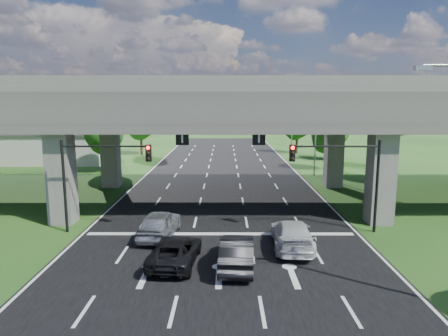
{
  "coord_description": "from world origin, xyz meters",
  "views": [
    {
      "loc": [
        0.3,
        -20.94,
        8.41
      ],
      "look_at": [
        0.21,
        8.82,
        3.41
      ],
      "focal_mm": 32.0,
      "sensor_mm": 36.0,
      "label": 1
    }
  ],
  "objects_px": {
    "signal_left": "(97,169)",
    "car_white": "(292,234)",
    "streetlight_far": "(312,124)",
    "car_trailing": "(175,251)",
    "streetlight_beyond": "(290,118)",
    "car_dark": "(237,252)",
    "car_silver": "(160,224)",
    "signal_right": "(344,169)"
  },
  "relations": [
    {
      "from": "signal_left",
      "to": "car_silver",
      "type": "bearing_deg",
      "value": -13.11
    },
    {
      "from": "streetlight_far",
      "to": "car_trailing",
      "type": "xyz_separation_m",
      "value": [
        -12.39,
        -25.19,
        -5.14
      ]
    },
    {
      "from": "car_white",
      "to": "car_silver",
      "type": "bearing_deg",
      "value": -9.91
    },
    {
      "from": "signal_right",
      "to": "car_trailing",
      "type": "height_order",
      "value": "signal_right"
    },
    {
      "from": "signal_right",
      "to": "streetlight_beyond",
      "type": "bearing_deg",
      "value": 86.39
    },
    {
      "from": "car_dark",
      "to": "car_silver",
      "type": "bearing_deg",
      "value": -41.09
    },
    {
      "from": "signal_right",
      "to": "car_trailing",
      "type": "relative_size",
      "value": 1.24
    },
    {
      "from": "signal_right",
      "to": "car_trailing",
      "type": "xyz_separation_m",
      "value": [
        -10.12,
        -5.13,
        -3.48
      ]
    },
    {
      "from": "car_silver",
      "to": "car_trailing",
      "type": "relative_size",
      "value": 1.01
    },
    {
      "from": "signal_right",
      "to": "streetlight_beyond",
      "type": "distance_m",
      "value": 36.17
    },
    {
      "from": "signal_left",
      "to": "car_white",
      "type": "xyz_separation_m",
      "value": [
        12.0,
        -2.8,
        -3.37
      ]
    },
    {
      "from": "car_dark",
      "to": "car_trailing",
      "type": "distance_m",
      "value": 3.22
    },
    {
      "from": "car_trailing",
      "to": "streetlight_far",
      "type": "bearing_deg",
      "value": -110.98
    },
    {
      "from": "signal_left",
      "to": "car_dark",
      "type": "distance_m",
      "value": 10.85
    },
    {
      "from": "signal_right",
      "to": "car_white",
      "type": "height_order",
      "value": "signal_right"
    },
    {
      "from": "streetlight_far",
      "to": "car_trailing",
      "type": "distance_m",
      "value": 28.54
    },
    {
      "from": "car_dark",
      "to": "streetlight_far",
      "type": "bearing_deg",
      "value": -106.57
    },
    {
      "from": "car_silver",
      "to": "car_white",
      "type": "height_order",
      "value": "car_silver"
    },
    {
      "from": "streetlight_far",
      "to": "car_white",
      "type": "distance_m",
      "value": 24.14
    },
    {
      "from": "signal_right",
      "to": "streetlight_far",
      "type": "relative_size",
      "value": 0.6
    },
    {
      "from": "signal_left",
      "to": "streetlight_beyond",
      "type": "distance_m",
      "value": 40.3
    },
    {
      "from": "car_trailing",
      "to": "car_white",
      "type": "bearing_deg",
      "value": -154.93
    },
    {
      "from": "signal_left",
      "to": "streetlight_beyond",
      "type": "height_order",
      "value": "streetlight_beyond"
    },
    {
      "from": "car_silver",
      "to": "signal_left",
      "type": "bearing_deg",
      "value": -7.31
    },
    {
      "from": "car_white",
      "to": "streetlight_far",
      "type": "bearing_deg",
      "value": -101.32
    },
    {
      "from": "car_dark",
      "to": "streetlight_beyond",
      "type": "bearing_deg",
      "value": -99.26
    },
    {
      "from": "streetlight_beyond",
      "to": "car_dark",
      "type": "distance_m",
      "value": 42.87
    },
    {
      "from": "car_trailing",
      "to": "car_silver",
      "type": "bearing_deg",
      "value": -65.28
    },
    {
      "from": "signal_right",
      "to": "streetlight_far",
      "type": "bearing_deg",
      "value": 83.53
    },
    {
      "from": "signal_left",
      "to": "car_white",
      "type": "relative_size",
      "value": 1.11
    },
    {
      "from": "streetlight_far",
      "to": "car_trailing",
      "type": "relative_size",
      "value": 2.06
    },
    {
      "from": "signal_right",
      "to": "car_white",
      "type": "xyz_separation_m",
      "value": [
        -3.65,
        -2.8,
        -3.37
      ]
    },
    {
      "from": "signal_left",
      "to": "car_dark",
      "type": "xyz_separation_m",
      "value": [
        8.73,
        -5.51,
        -3.37
      ]
    },
    {
      "from": "signal_right",
      "to": "streetlight_beyond",
      "type": "xyz_separation_m",
      "value": [
        2.27,
        36.06,
        1.66
      ]
    },
    {
      "from": "signal_right",
      "to": "car_dark",
      "type": "relative_size",
      "value": 1.25
    },
    {
      "from": "streetlight_far",
      "to": "car_silver",
      "type": "bearing_deg",
      "value": -123.45
    },
    {
      "from": "car_white",
      "to": "signal_left",
      "type": "bearing_deg",
      "value": -9.9
    },
    {
      "from": "signal_right",
      "to": "car_silver",
      "type": "relative_size",
      "value": 1.22
    },
    {
      "from": "signal_left",
      "to": "car_white",
      "type": "distance_m",
      "value": 12.77
    },
    {
      "from": "car_silver",
      "to": "streetlight_beyond",
      "type": "bearing_deg",
      "value": -104.76
    },
    {
      "from": "signal_right",
      "to": "car_trailing",
      "type": "distance_m",
      "value": 11.87
    },
    {
      "from": "streetlight_beyond",
      "to": "car_white",
      "type": "xyz_separation_m",
      "value": [
        -5.93,
        -38.85,
        -5.03
      ]
    }
  ]
}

